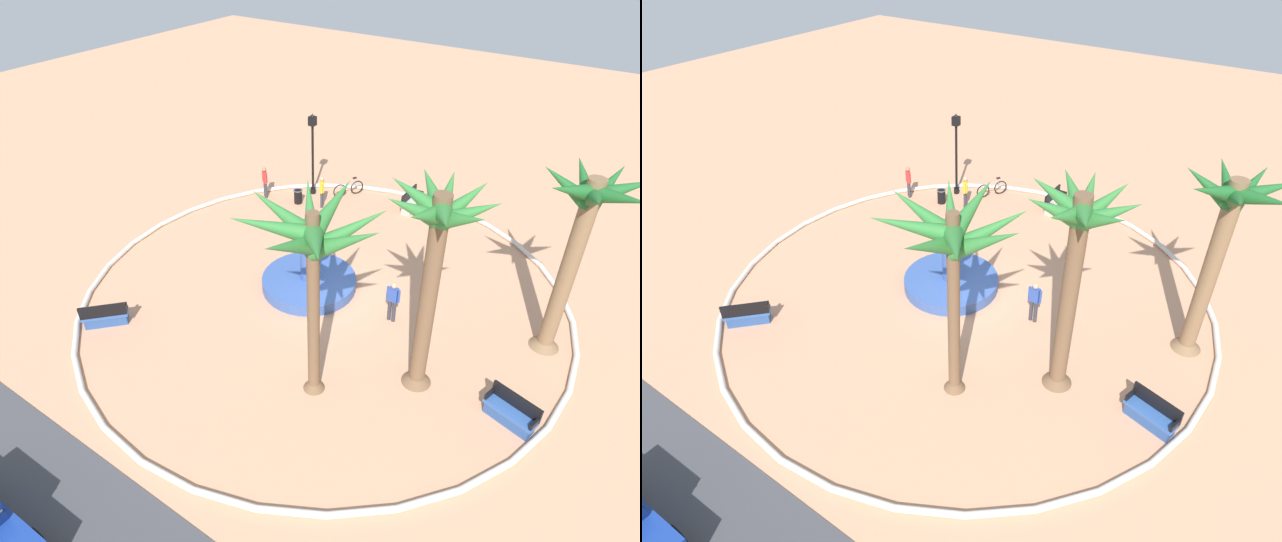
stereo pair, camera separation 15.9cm
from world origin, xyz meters
TOP-DOWN VIEW (x-y plane):
  - ground_plane at (0.00, 0.00)m, footprint 80.00×80.00m
  - plaza_curb at (0.00, 0.00)m, footprint 18.61×18.61m
  - fountain at (0.78, -0.05)m, footprint 3.73×3.73m
  - palm_tree_near_fountain at (-2.38, 4.23)m, footprint 4.21×4.29m
  - palm_tree_by_curb at (-4.97, 2.19)m, footprint 3.24×3.26m
  - palm_tree_mid_plaza at (-7.96, -1.79)m, footprint 3.21×3.30m
  - bench_east at (-7.97, 2.10)m, footprint 1.67×0.90m
  - bench_west at (0.20, -8.03)m, footprint 0.53×1.61m
  - bench_north at (5.61, 5.91)m, footprint 1.47×1.50m
  - lamppost at (5.20, -6.76)m, footprint 0.32×0.32m
  - trash_bin at (5.22, -5.46)m, footprint 0.46×0.46m
  - bicycle_red_frame at (3.54, -7.56)m, footprint 0.94×1.50m
  - person_cyclist_helmet at (6.98, -5.07)m, footprint 0.43×0.37m
  - person_cyclist_photo at (4.02, -5.82)m, footprint 0.34×0.47m
  - person_pedestrian_stroll at (-2.88, -0.06)m, footprint 0.53×0.22m

SIDE VIEW (x-z plane):
  - ground_plane at x=0.00m, z-range 0.00..0.00m
  - plaza_curb at x=0.00m, z-range 0.00..0.20m
  - fountain at x=0.78m, z-range -0.80..1.44m
  - bench_east at x=-7.97m, z-range -0.15..0.85m
  - bench_west at x=0.20m, z-range -0.15..0.85m
  - bench_north at x=5.61m, z-range -0.15..0.85m
  - bicycle_red_frame at x=3.54m, z-range -0.09..0.86m
  - trash_bin at x=5.22m, z-range 0.02..0.75m
  - person_cyclist_photo at x=4.02m, z-range 0.10..1.71m
  - person_cyclist_helmet at x=6.98m, z-range 0.10..1.72m
  - person_pedestrian_stroll at x=-2.88m, z-range 0.10..1.80m
  - lamppost at x=5.20m, z-range 0.36..4.58m
  - palm_tree_mid_plaza at x=-7.96m, z-range 1.37..8.02m
  - palm_tree_by_curb at x=-4.97m, z-range 1.72..8.74m
  - palm_tree_near_fountain at x=-2.38m, z-range 2.06..8.70m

